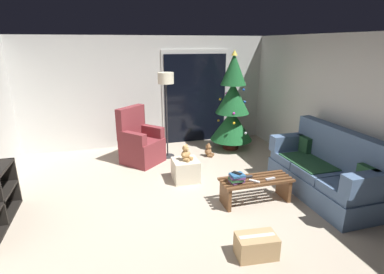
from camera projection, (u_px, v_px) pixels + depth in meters
name	position (u px, v px, depth m)	size (l,w,h in m)	color
ground_plane	(179.00, 207.00, 4.47)	(7.00, 7.00, 0.00)	#B2A38E
wall_back	(148.00, 92.00, 6.89)	(5.72, 0.12, 2.50)	silver
wall_right	(350.00, 114.00, 4.82)	(0.12, 6.00, 2.50)	silver
patio_door_frame	(195.00, 97.00, 7.16)	(1.60, 0.02, 2.20)	silver
patio_door_glass	(195.00, 99.00, 7.16)	(1.50, 0.02, 2.10)	black
couch	(325.00, 172.00, 4.71)	(0.79, 1.95, 1.08)	slate
coffee_table	(256.00, 186.00, 4.53)	(1.10, 0.40, 0.39)	brown
remote_graphite	(247.00, 177.00, 4.54)	(0.04, 0.16, 0.02)	#333338
remote_silver	(270.00, 179.00, 4.47)	(0.04, 0.16, 0.02)	#ADADB2
remote_white	(254.00, 181.00, 4.39)	(0.04, 0.16, 0.02)	silver
book_stack	(237.00, 178.00, 4.35)	(0.23, 0.21, 0.14)	#6B3D7A
cell_phone	(237.00, 173.00, 4.34)	(0.07, 0.14, 0.01)	black
christmas_tree	(232.00, 107.00, 6.65)	(0.95, 0.95, 2.21)	#4C1E19
armchair	(140.00, 143.00, 6.03)	(0.97, 0.97, 1.13)	maroon
floor_lamp	(166.00, 87.00, 5.98)	(0.32, 0.32, 1.78)	#2D2D30
ottoman	(186.00, 170.00, 5.29)	(0.44, 0.44, 0.38)	beige
teddy_bear_honey	(186.00, 154.00, 5.18)	(0.21, 0.22, 0.29)	tan
teddy_bear_chestnut_by_tree	(209.00, 151.00, 6.42)	(0.22, 0.21, 0.29)	brown
cardboard_box_taped_mid_floor	(256.00, 246.00, 3.40)	(0.48, 0.32, 0.27)	tan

